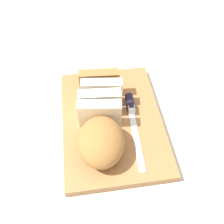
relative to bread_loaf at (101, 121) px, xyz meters
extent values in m
plane|color=beige|center=(0.03, -0.03, -0.07)|extent=(3.00, 3.00, 0.00)
cube|color=#9E6B3D|center=(0.03, -0.03, -0.06)|extent=(0.39, 0.29, 0.02)
ellipsoid|color=#996633|center=(-0.06, 0.00, 0.00)|extent=(0.15, 0.12, 0.09)
cube|color=#F2E8CC|center=(0.02, 0.00, 0.00)|extent=(0.04, 0.11, 0.09)
cube|color=#F2E8CC|center=(0.06, 0.00, 0.00)|extent=(0.04, 0.11, 0.09)
cube|color=#F2E8CC|center=(0.09, -0.01, 0.00)|extent=(0.04, 0.11, 0.09)
cube|color=#996633|center=(0.13, -0.01, 0.00)|extent=(0.03, 0.11, 0.09)
cube|color=silver|center=(-0.04, -0.09, -0.04)|extent=(0.18, 0.02, 0.00)
cylinder|color=black|center=(0.08, -0.09, -0.03)|extent=(0.05, 0.02, 0.02)
cube|color=silver|center=(0.05, -0.09, -0.03)|extent=(0.02, 0.02, 0.02)
sphere|color=#A8753D|center=(0.00, -0.01, -0.04)|extent=(0.01, 0.01, 0.01)
sphere|color=#A8753D|center=(0.01, -0.05, -0.04)|extent=(0.01, 0.01, 0.01)
sphere|color=#A8753D|center=(0.07, -0.06, -0.04)|extent=(0.01, 0.01, 0.01)
sphere|color=#A8753D|center=(-0.02, 0.02, -0.04)|extent=(0.01, 0.01, 0.01)
camera|label=1|loc=(-0.37, 0.01, 0.52)|focal=40.35mm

